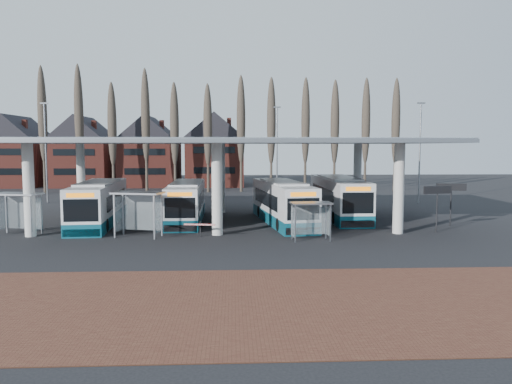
{
  "coord_description": "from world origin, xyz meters",
  "views": [
    {
      "loc": [
        1.02,
        -29.86,
        5.81
      ],
      "look_at": [
        2.75,
        7.0,
        2.39
      ],
      "focal_mm": 35.0,
      "sensor_mm": 36.0,
      "label": 1
    }
  ],
  "objects_px": {
    "bus_0": "(99,204)",
    "shelter_2": "(311,213)",
    "bus_2": "(282,203)",
    "shelter_0": "(19,204)",
    "bus_3": "(338,198)",
    "shelter_1": "(139,204)",
    "bus_1": "(187,202)"
  },
  "relations": [
    {
      "from": "bus_2",
      "to": "shelter_0",
      "type": "xyz_separation_m",
      "value": [
        -17.7,
        -4.26,
        0.51
      ]
    },
    {
      "from": "bus_1",
      "to": "shelter_2",
      "type": "distance_m",
      "value": 11.85
    },
    {
      "from": "bus_1",
      "to": "shelter_1",
      "type": "bearing_deg",
      "value": -110.58
    },
    {
      "from": "shelter_2",
      "to": "shelter_0",
      "type": "bearing_deg",
      "value": 166.69
    },
    {
      "from": "bus_3",
      "to": "shelter_1",
      "type": "relative_size",
      "value": 3.52
    },
    {
      "from": "shelter_1",
      "to": "shelter_2",
      "type": "relative_size",
      "value": 1.29
    },
    {
      "from": "shelter_0",
      "to": "bus_2",
      "type": "bearing_deg",
      "value": 25.56
    },
    {
      "from": "shelter_0",
      "to": "bus_1",
      "type": "bearing_deg",
      "value": 40.47
    },
    {
      "from": "bus_1",
      "to": "bus_3",
      "type": "xyz_separation_m",
      "value": [
        12.24,
        1.55,
        0.12
      ]
    },
    {
      "from": "bus_2",
      "to": "shelter_0",
      "type": "bearing_deg",
      "value": -174.21
    },
    {
      "from": "bus_3",
      "to": "bus_1",
      "type": "bearing_deg",
      "value": -173.64
    },
    {
      "from": "bus_2",
      "to": "shelter_2",
      "type": "xyz_separation_m",
      "value": [
        1.05,
        -7.02,
        0.21
      ]
    },
    {
      "from": "shelter_1",
      "to": "shelter_2",
      "type": "xyz_separation_m",
      "value": [
        10.79,
        -1.71,
        -0.39
      ]
    },
    {
      "from": "bus_3",
      "to": "shelter_1",
      "type": "bearing_deg",
      "value": -151.58
    },
    {
      "from": "bus_0",
      "to": "shelter_0",
      "type": "height_order",
      "value": "bus_0"
    },
    {
      "from": "bus_3",
      "to": "shelter_0",
      "type": "xyz_separation_m",
      "value": [
        -22.61,
        -7.17,
        0.45
      ]
    },
    {
      "from": "shelter_1",
      "to": "bus_3",
      "type": "bearing_deg",
      "value": 43.07
    },
    {
      "from": "bus_0",
      "to": "bus_1",
      "type": "bearing_deg",
      "value": 8.05
    },
    {
      "from": "bus_3",
      "to": "shelter_1",
      "type": "xyz_separation_m",
      "value": [
        -14.65,
        -8.22,
        0.54
      ]
    },
    {
      "from": "bus_1",
      "to": "bus_3",
      "type": "height_order",
      "value": "bus_3"
    },
    {
      "from": "bus_2",
      "to": "bus_3",
      "type": "bearing_deg",
      "value": 22.91
    },
    {
      "from": "bus_0",
      "to": "shelter_2",
      "type": "bearing_deg",
      "value": -29.44
    },
    {
      "from": "bus_1",
      "to": "shelter_2",
      "type": "bearing_deg",
      "value": -45.69
    },
    {
      "from": "bus_3",
      "to": "bus_0",
      "type": "bearing_deg",
      "value": -172.0
    },
    {
      "from": "bus_1",
      "to": "shelter_0",
      "type": "height_order",
      "value": "bus_1"
    },
    {
      "from": "shelter_0",
      "to": "shelter_2",
      "type": "xyz_separation_m",
      "value": [
        18.75,
        -2.76,
        -0.29
      ]
    },
    {
      "from": "bus_0",
      "to": "shelter_1",
      "type": "height_order",
      "value": "bus_0"
    },
    {
      "from": "bus_3",
      "to": "shelter_2",
      "type": "xyz_separation_m",
      "value": [
        -3.86,
        -9.93,
        0.15
      ]
    },
    {
      "from": "bus_1",
      "to": "bus_3",
      "type": "relative_size",
      "value": 0.92
    },
    {
      "from": "bus_3",
      "to": "shelter_2",
      "type": "bearing_deg",
      "value": -112.13
    },
    {
      "from": "bus_0",
      "to": "bus_2",
      "type": "height_order",
      "value": "bus_0"
    },
    {
      "from": "bus_3",
      "to": "shelter_0",
      "type": "height_order",
      "value": "bus_3"
    }
  ]
}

